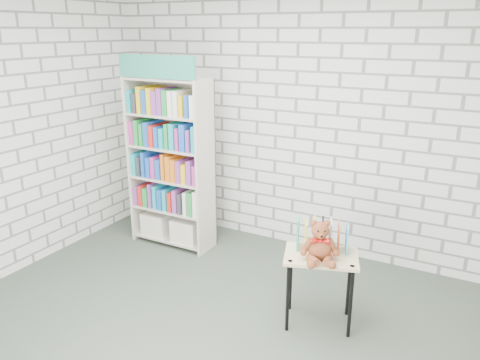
% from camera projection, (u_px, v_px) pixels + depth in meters
% --- Properties ---
extents(ground, '(4.50, 4.50, 0.00)m').
position_uv_depth(ground, '(198.00, 334.00, 3.86)').
color(ground, '#3C463B').
rests_on(ground, ground).
extents(room_shell, '(4.52, 4.02, 2.81)m').
position_uv_depth(room_shell, '(191.00, 120.00, 3.31)').
color(room_shell, silver).
rests_on(room_shell, ground).
extents(bookshelf, '(0.96, 0.37, 2.15)m').
position_uv_depth(bookshelf, '(171.00, 162.00, 5.24)').
color(bookshelf, beige).
rests_on(bookshelf, ground).
extents(display_table, '(0.69, 0.58, 0.64)m').
position_uv_depth(display_table, '(321.00, 265.00, 3.85)').
color(display_table, '#DBBC83').
rests_on(display_table, ground).
extents(table_books, '(0.45, 0.30, 0.25)m').
position_uv_depth(table_books, '(322.00, 236.00, 3.87)').
color(table_books, '#29B39B').
rests_on(table_books, display_table).
extents(teddy_bear, '(0.32, 0.30, 0.33)m').
position_uv_depth(teddy_bear, '(320.00, 245.00, 3.70)').
color(teddy_bear, brown).
rests_on(teddy_bear, display_table).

